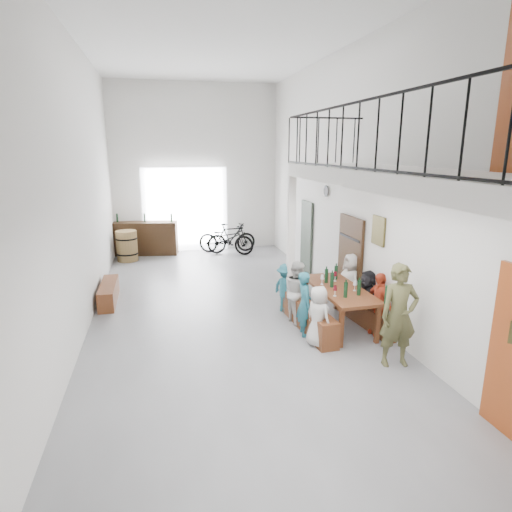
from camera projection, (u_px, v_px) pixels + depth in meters
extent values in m
plane|color=slate|center=(226.00, 311.00, 9.23)|extent=(12.00, 12.00, 0.00)
plane|color=silver|center=(196.00, 169.00, 14.23)|extent=(5.50, 0.00, 5.50)
plane|color=silver|center=(358.00, 247.00, 2.89)|extent=(5.50, 0.00, 5.50)
plane|color=silver|center=(77.00, 185.00, 7.96)|extent=(0.00, 12.00, 12.00)
plane|color=silver|center=(350.00, 180.00, 9.16)|extent=(0.00, 12.00, 12.00)
plane|color=white|center=(220.00, 31.00, 7.89)|extent=(12.00, 12.00, 0.00)
cube|color=white|center=(185.00, 210.00, 14.41)|extent=(2.80, 0.08, 2.80)
cube|color=#3B2312|center=(350.00, 262.00, 9.29)|extent=(0.06, 1.10, 2.00)
cube|color=#2F392F|center=(306.00, 237.00, 11.94)|extent=(0.06, 0.80, 2.00)
cube|color=#463E1C|center=(379.00, 231.00, 8.04)|extent=(0.04, 0.45, 0.55)
cylinder|color=white|center=(326.00, 191.00, 10.37)|extent=(0.04, 0.28, 0.28)
cube|color=white|center=(401.00, 178.00, 5.91)|extent=(1.50, 5.60, 0.25)
cube|color=black|center=(357.00, 102.00, 5.51)|extent=(0.03, 5.60, 0.03)
cube|color=black|center=(353.00, 168.00, 5.71)|extent=(0.03, 5.60, 0.03)
cube|color=black|center=(327.00, 118.00, 8.30)|extent=(1.50, 0.03, 0.03)
cube|color=white|center=(291.00, 247.00, 8.74)|extent=(0.14, 0.14, 2.88)
cube|color=brown|center=(339.00, 289.00, 8.26)|extent=(0.87, 2.05, 0.06)
cube|color=brown|center=(341.00, 328.00, 7.45)|extent=(0.07, 0.07, 0.73)
cube|color=brown|center=(377.00, 324.00, 7.61)|extent=(0.07, 0.07, 0.73)
cube|color=brown|center=(306.00, 295.00, 9.10)|extent=(0.07, 0.07, 0.73)
cube|color=brown|center=(336.00, 293.00, 9.26)|extent=(0.07, 0.07, 0.73)
cube|color=brown|center=(307.00, 316.00, 8.30)|extent=(0.45, 2.17, 0.50)
cube|color=brown|center=(365.00, 315.00, 8.44)|extent=(0.43, 1.82, 0.41)
cylinder|color=black|center=(336.00, 271.00, 8.75)|extent=(0.07, 0.07, 0.35)
cylinder|color=black|center=(326.00, 274.00, 8.52)|extent=(0.07, 0.07, 0.35)
cylinder|color=black|center=(346.00, 288.00, 7.68)|extent=(0.07, 0.07, 0.35)
cylinder|color=black|center=(359.00, 286.00, 7.80)|extent=(0.07, 0.07, 0.35)
cylinder|color=black|center=(332.00, 278.00, 8.26)|extent=(0.07, 0.07, 0.35)
cube|color=brown|center=(109.00, 293.00, 9.71)|extent=(0.34, 1.55, 0.43)
cylinder|color=olive|center=(127.00, 246.00, 13.24)|extent=(0.63, 0.63, 0.95)
cylinder|color=black|center=(128.00, 253.00, 13.30)|extent=(0.65, 0.65, 0.05)
cylinder|color=black|center=(126.00, 238.00, 13.18)|extent=(0.65, 0.65, 0.05)
cube|color=#3B2312|center=(146.00, 238.00, 14.05)|extent=(2.12, 0.91, 1.08)
cylinder|color=black|center=(117.00, 218.00, 13.86)|extent=(0.06, 0.06, 0.28)
cylinder|color=black|center=(145.00, 218.00, 13.92)|extent=(0.06, 0.06, 0.28)
cylinder|color=black|center=(171.00, 218.00, 13.92)|extent=(0.06, 0.06, 0.28)
imported|color=beige|center=(318.00, 316.00, 7.48)|extent=(0.53, 0.63, 1.10)
imported|color=#226373|center=(305.00, 304.00, 7.91)|extent=(0.34, 0.47, 1.22)
imported|color=beige|center=(297.00, 292.00, 8.52)|extent=(0.56, 0.67, 1.26)
imported|color=#226373|center=(286.00, 288.00, 9.06)|extent=(0.63, 0.78, 1.06)
imported|color=#C13D21|center=(379.00, 304.00, 7.92)|extent=(0.38, 0.74, 1.21)
imported|color=black|center=(367.00, 297.00, 8.44)|extent=(0.52, 1.06, 1.10)
imported|color=beige|center=(350.00, 283.00, 9.10)|extent=(0.42, 0.63, 1.26)
imported|color=brown|center=(399.00, 315.00, 6.74)|extent=(0.66, 0.47, 1.69)
imported|color=#1C441B|center=(317.00, 282.00, 10.58)|extent=(0.47, 0.44, 0.41)
imported|color=black|center=(226.00, 239.00, 14.15)|extent=(1.99, 1.50, 1.00)
imported|color=black|center=(231.00, 238.00, 14.31)|extent=(1.70, 0.65, 1.00)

